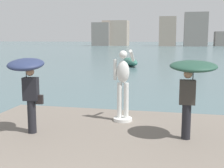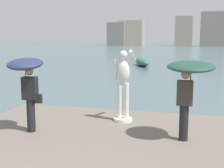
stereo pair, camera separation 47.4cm
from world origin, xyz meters
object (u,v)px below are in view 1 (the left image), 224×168
Objects in this scene: statue_white_figure at (123,86)px; onlooker_left at (28,76)px; boat_near at (130,62)px; onlooker_right at (192,76)px.

statue_white_figure is 1.07× the size of onlooker_left.
boat_near is (-1.13, 24.41, -1.51)m from onlooker_left.
boat_near is (-3.34, 22.76, -1.04)m from statue_white_figure.
onlooker_left is 4.14m from onlooker_right.
boat_near is at bearing 102.34° from onlooker_right.
onlooker_left is at bearing -87.35° from boat_near.
onlooker_left reaches higher than onlooker_right.
onlooker_left is 1.02× the size of onlooker_right.
statue_white_figure reaches higher than onlooker_right.
onlooker_right is (1.91, -1.26, 0.51)m from statue_white_figure.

